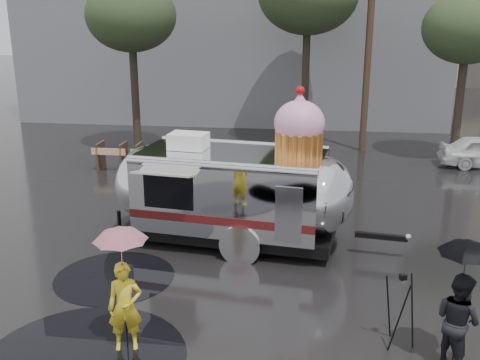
# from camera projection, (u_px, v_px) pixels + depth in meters

# --- Properties ---
(ground) EXTENTS (120.00, 120.00, 0.00)m
(ground) POSITION_uv_depth(u_px,v_px,m) (287.00, 321.00, 10.86)
(ground) COLOR black
(ground) RESTS_ON ground
(puddles) EXTENTS (5.94, 9.00, 0.01)m
(puddles) POSITION_uv_depth(u_px,v_px,m) (141.00, 350.00, 9.92)
(puddles) COLOR black
(puddles) RESTS_ON ground
(utility_pole) EXTENTS (1.60, 0.28, 9.00)m
(utility_pole) POSITION_uv_depth(u_px,v_px,m) (369.00, 39.00, 22.47)
(utility_pole) COLOR #473323
(utility_pole) RESTS_ON ground
(tree_left) EXTENTS (3.64, 3.64, 6.95)m
(tree_left) POSITION_uv_depth(u_px,v_px,m) (131.00, 16.00, 22.43)
(tree_left) COLOR #382D26
(tree_left) RESTS_ON ground
(tree_right) EXTENTS (3.36, 3.36, 6.42)m
(tree_right) POSITION_uv_depth(u_px,v_px,m) (468.00, 29.00, 20.97)
(tree_right) COLOR #382D26
(tree_right) RESTS_ON ground
(barricade_row) EXTENTS (4.30, 0.80, 1.00)m
(barricade_row) POSITION_uv_depth(u_px,v_px,m) (151.00, 157.00, 20.83)
(barricade_row) COLOR #473323
(barricade_row) RESTS_ON ground
(airstream_trailer) EXTENTS (7.66, 3.21, 4.15)m
(airstream_trailer) POSITION_uv_depth(u_px,v_px,m) (236.00, 188.00, 14.16)
(airstream_trailer) COLOR silver
(airstream_trailer) RESTS_ON ground
(person_left) EXTENTS (0.67, 0.54, 1.63)m
(person_left) POSITION_uv_depth(u_px,v_px,m) (125.00, 307.00, 9.77)
(person_left) COLOR yellow
(person_left) RESTS_ON ground
(umbrella_pink) EXTENTS (1.13, 1.13, 2.32)m
(umbrella_pink) POSITION_uv_depth(u_px,v_px,m) (121.00, 248.00, 9.44)
(umbrella_pink) COLOR pink
(umbrella_pink) RESTS_ON ground
(person_right) EXTENTS (0.83, 0.93, 1.70)m
(person_right) POSITION_uv_depth(u_px,v_px,m) (458.00, 321.00, 9.28)
(person_right) COLOR black
(person_right) RESTS_ON ground
(umbrella_black) EXTENTS (1.10, 1.10, 2.30)m
(umbrella_black) POSITION_uv_depth(u_px,v_px,m) (465.00, 261.00, 8.96)
(umbrella_black) COLOR black
(umbrella_black) RESTS_ON ground
(tripod) EXTENTS (0.57, 0.55, 1.40)m
(tripod) POSITION_uv_depth(u_px,v_px,m) (401.00, 304.00, 9.86)
(tripod) COLOR black
(tripod) RESTS_ON ground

